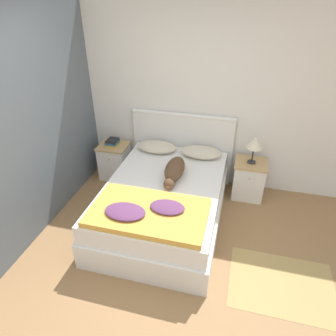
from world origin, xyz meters
The scene contains 14 objects.
ground_plane centered at (0.00, 0.00, 0.00)m, with size 16.00×16.00×0.00m, color #997047.
wall_back centered at (0.00, 2.13, 1.27)m, with size 9.00×0.06×2.55m.
wall_side_left centered at (-1.53, 1.05, 1.27)m, with size 0.06×3.10×2.55m.
bed centered at (-0.10, 1.03, 0.28)m, with size 1.41×2.01×0.56m.
headboard centered at (-0.10, 2.06, 0.56)m, with size 1.49×0.06×1.07m.
nightstand_left centered at (-1.11, 1.84, 0.28)m, with size 0.44×0.41×0.55m.
nightstand_right centered at (0.91, 1.84, 0.28)m, with size 0.44×0.41×0.55m.
pillow_left centered at (-0.42, 1.81, 0.62)m, with size 0.57×0.34×0.13m.
pillow_right centered at (0.22, 1.81, 0.62)m, with size 0.57×0.34×0.13m.
quilt centered at (-0.11, 0.43, 0.60)m, with size 1.22×0.72×0.11m.
dog centered at (-0.01, 1.21, 0.66)m, with size 0.23×0.71×0.21m.
book_stack centered at (-1.12, 1.84, 0.60)m, with size 0.17×0.20×0.09m.
table_lamp centered at (0.91, 1.83, 0.84)m, with size 0.21×0.21×0.38m.
rug centered at (1.32, 0.37, 0.00)m, with size 1.04×0.78×0.00m.
Camera 1 is at (0.70, -1.84, 2.60)m, focal length 32.00 mm.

